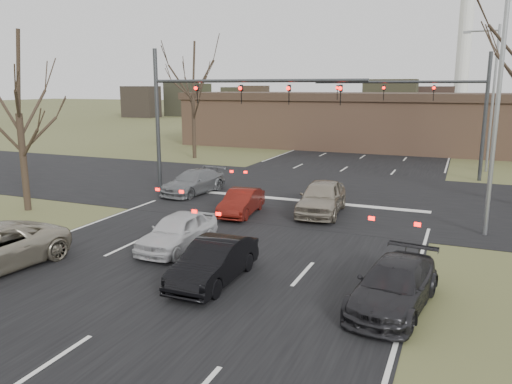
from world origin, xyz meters
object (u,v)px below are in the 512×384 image
(mast_arm_near, at_px, (207,102))
(car_charcoal_sedan, at_px, (394,286))
(car_grey_ahead, at_px, (194,182))
(car_silver_ahead, at_px, (322,197))
(building, at_px, (399,121))
(car_black_hatch, at_px, (214,262))
(car_red_ahead, at_px, (241,202))
(car_white_sedan, at_px, (178,231))
(mast_arm_far, at_px, (438,101))
(streetlight_right_far, at_px, (491,91))
(streetlight_right_near, at_px, (493,95))

(mast_arm_near, height_order, car_charcoal_sedan, mast_arm_near)
(car_grey_ahead, bearing_deg, car_charcoal_sedan, -34.00)
(car_grey_ahead, bearing_deg, car_silver_ahead, -4.84)
(building, xyz_separation_m, car_black_hatch, (-0.85, -36.63, -2.01))
(car_charcoal_sedan, relative_size, car_red_ahead, 1.20)
(car_white_sedan, xyz_separation_m, car_charcoal_sedan, (8.07, -2.07, -0.04))
(building, bearing_deg, car_grey_ahead, -107.27)
(car_black_hatch, relative_size, car_charcoal_sedan, 0.91)
(mast_arm_far, distance_m, streetlight_right_far, 5.12)
(mast_arm_near, distance_m, car_white_sedan, 10.92)
(car_grey_ahead, distance_m, car_silver_ahead, 8.05)
(mast_arm_near, height_order, car_grey_ahead, mast_arm_near)
(mast_arm_far, bearing_deg, car_black_hatch, -103.10)
(car_charcoal_sedan, bearing_deg, car_silver_ahead, 123.81)
(mast_arm_near, distance_m, streetlight_right_far, 20.20)
(streetlight_right_near, bearing_deg, car_silver_ahead, 173.16)
(building, xyz_separation_m, streetlight_right_near, (6.82, -28.00, 2.92))
(mast_arm_far, distance_m, car_silver_ahead, 13.57)
(mast_arm_near, xyz_separation_m, car_grey_ahead, (-0.70, -0.50, -4.42))
(streetlight_right_near, distance_m, car_white_sedan, 13.11)
(mast_arm_near, relative_size, car_grey_ahead, 2.69)
(building, xyz_separation_m, car_red_ahead, (-3.48, -28.80, -2.07))
(car_white_sedan, xyz_separation_m, car_silver_ahead, (3.51, 7.13, 0.12))
(building, height_order, car_grey_ahead, building)
(mast_arm_near, relative_size, car_charcoal_sedan, 2.77)
(streetlight_right_far, bearing_deg, building, 123.65)
(mast_arm_near, xyz_separation_m, car_black_hatch, (6.38, -11.63, -4.42))
(car_red_ahead, height_order, car_silver_ahead, car_silver_ahead)
(car_grey_ahead, bearing_deg, car_white_sedan, -56.49)
(mast_arm_near, height_order, car_red_ahead, mast_arm_near)
(car_white_sedan, bearing_deg, car_red_ahead, 89.56)
(streetlight_right_far, relative_size, car_white_sedan, 2.52)
(mast_arm_near, height_order, car_white_sedan, mast_arm_near)
(car_white_sedan, distance_m, car_charcoal_sedan, 8.33)
(streetlight_right_near, xyz_separation_m, car_black_hatch, (-7.67, -8.63, -4.93))
(mast_arm_far, relative_size, streetlight_right_near, 1.11)
(streetlight_right_near, distance_m, streetlight_right_far, 17.01)
(mast_arm_near, relative_size, car_red_ahead, 3.33)
(mast_arm_near, xyz_separation_m, mast_arm_far, (11.41, 10.00, -0.06))
(mast_arm_far, distance_m, car_grey_ahead, 16.61)
(mast_arm_near, xyz_separation_m, car_silver_ahead, (7.17, -2.18, -4.28))
(mast_arm_near, distance_m, car_silver_ahead, 8.63)
(mast_arm_near, relative_size, car_white_sedan, 3.06)
(mast_arm_near, bearing_deg, streetlight_right_near, -12.05)
(mast_arm_far, height_order, car_white_sedan, mast_arm_far)
(car_charcoal_sedan, height_order, car_silver_ahead, car_silver_ahead)
(car_silver_ahead, bearing_deg, car_white_sedan, -121.02)
(mast_arm_far, relative_size, car_red_ahead, 3.06)
(streetlight_right_near, bearing_deg, car_red_ahead, -175.54)
(car_grey_ahead, bearing_deg, car_black_hatch, -50.39)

